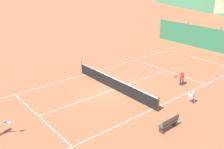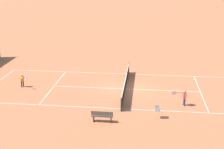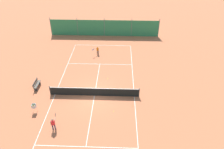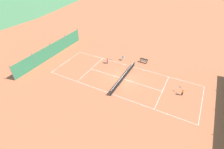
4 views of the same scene
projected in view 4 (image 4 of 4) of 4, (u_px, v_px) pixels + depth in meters
ground_plane at (124, 79)px, 28.66m from camera, size 600.00×600.00×0.00m
court_line_markings at (124, 79)px, 28.66m from camera, size 8.25×23.85×0.01m
tennis_net at (124, 77)px, 28.37m from camera, size 9.18×0.08×1.06m
windscreen_fence_far at (51, 51)px, 33.74m from camera, size 17.28×0.08×2.90m
player_near_baseline at (107, 60)px, 32.10m from camera, size 0.42×1.07×1.24m
player_near_service at (183, 91)px, 25.21m from camera, size 0.81×0.82×1.18m
tennis_ball_far_corner at (168, 74)px, 29.77m from camera, size 0.07×0.07×0.07m
tennis_ball_by_net_left at (104, 90)px, 26.47m from camera, size 0.07×0.07×0.07m
tennis_ball_service_box at (105, 82)px, 28.04m from camera, size 0.07×0.07×0.07m
tennis_ball_mid_court at (57, 74)px, 29.77m from camera, size 0.07×0.07×0.07m
tennis_ball_near_corner at (139, 89)px, 26.59m from camera, size 0.07×0.07×0.07m
ball_hopper at (123, 57)px, 33.04m from camera, size 0.36×0.36×0.89m
courtside_bench at (144, 61)px, 32.49m from camera, size 0.36×1.50×0.84m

